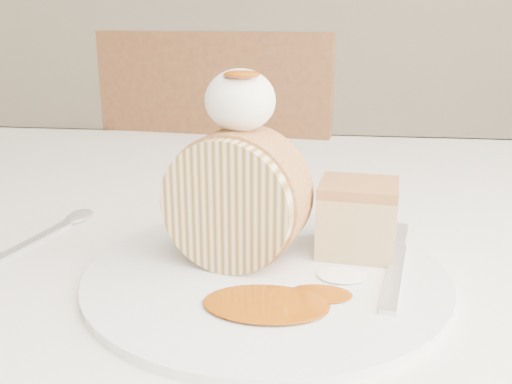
# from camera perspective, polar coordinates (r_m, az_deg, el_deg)

# --- Properties ---
(table) EXTENTS (1.40, 0.90, 0.75)m
(table) POSITION_cam_1_polar(r_m,az_deg,el_deg) (0.68, 1.89, -9.23)
(table) COLOR silver
(table) RESTS_ON ground
(chair_far) EXTENTS (0.49, 0.49, 0.94)m
(chair_far) POSITION_cam_1_polar(r_m,az_deg,el_deg) (1.25, -2.45, -2.78)
(chair_far) COLOR brown
(chair_far) RESTS_ON ground
(plate) EXTENTS (0.34, 0.34, 0.01)m
(plate) POSITION_cam_1_polar(r_m,az_deg,el_deg) (0.49, 1.03, -8.21)
(plate) COLOR white
(plate) RESTS_ON table
(roulade_slice) EXTENTS (0.12, 0.09, 0.11)m
(roulade_slice) POSITION_cam_1_polar(r_m,az_deg,el_deg) (0.49, -1.97, -0.73)
(roulade_slice) COLOR beige
(roulade_slice) RESTS_ON plate
(cake_chunk) EXTENTS (0.07, 0.07, 0.06)m
(cake_chunk) POSITION_cam_1_polar(r_m,az_deg,el_deg) (0.52, 10.08, -3.01)
(cake_chunk) COLOR #BC8247
(cake_chunk) RESTS_ON plate
(whipped_cream) EXTENTS (0.06, 0.06, 0.05)m
(whipped_cream) POSITION_cam_1_polar(r_m,az_deg,el_deg) (0.48, -1.59, 9.14)
(whipped_cream) COLOR white
(whipped_cream) RESTS_ON roulade_slice
(caramel_drizzle) EXTENTS (0.03, 0.02, 0.01)m
(caramel_drizzle) POSITION_cam_1_polar(r_m,az_deg,el_deg) (0.46, -1.45, 12.50)
(caramel_drizzle) COLOR #8E3E05
(caramel_drizzle) RESTS_ON whipped_cream
(caramel_pool) EXTENTS (0.10, 0.07, 0.00)m
(caramel_pool) POSITION_cam_1_polar(r_m,az_deg,el_deg) (0.43, 1.00, -11.09)
(caramel_pool) COLOR #8E3E05
(caramel_pool) RESTS_ON plate
(fork) EXTENTS (0.06, 0.18, 0.00)m
(fork) POSITION_cam_1_polar(r_m,az_deg,el_deg) (0.49, 13.67, -8.10)
(fork) COLOR silver
(fork) RESTS_ON plate
(spoon) EXTENTS (0.06, 0.16, 0.00)m
(spoon) POSITION_cam_1_polar(r_m,az_deg,el_deg) (0.60, -21.93, -4.90)
(spoon) COLOR silver
(spoon) RESTS_ON table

